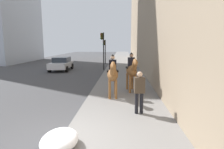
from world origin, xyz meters
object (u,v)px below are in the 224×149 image
(car_near_lane, at_px, (61,64))
(pedestrian_greeting, at_px, (139,90))
(traffic_light_far_curb, at_px, (105,48))
(mounted_horse_near, at_px, (113,74))
(traffic_light_near_curb, at_px, (103,45))
(mounted_horse_far, at_px, (132,70))

(car_near_lane, bearing_deg, pedestrian_greeting, 27.11)
(pedestrian_greeting, distance_m, traffic_light_far_curb, 19.77)
(mounted_horse_near, height_order, traffic_light_near_curb, traffic_light_near_curb)
(traffic_light_far_curb, bearing_deg, pedestrian_greeting, -170.77)
(pedestrian_greeting, bearing_deg, mounted_horse_near, 20.14)
(mounted_horse_near, xyz_separation_m, traffic_light_far_curb, (17.17, 1.99, 0.96))
(traffic_light_near_curb, bearing_deg, mounted_horse_far, -164.70)
(pedestrian_greeting, relative_size, traffic_light_far_curb, 0.50)
(mounted_horse_far, bearing_deg, pedestrian_greeting, -6.55)
(car_near_lane, xyz_separation_m, traffic_light_far_curb, (6.83, -4.07, 1.56))
(pedestrian_greeting, xyz_separation_m, traffic_light_far_curb, (19.47, 3.16, 1.21))
(mounted_horse_near, distance_m, pedestrian_greeting, 2.59)
(mounted_horse_near, height_order, pedestrian_greeting, mounted_horse_near)
(traffic_light_near_curb, xyz_separation_m, traffic_light_far_curb, (6.19, 0.37, -0.41))
(mounted_horse_near, bearing_deg, traffic_light_near_curb, -175.77)
(mounted_horse_near, height_order, car_near_lane, mounted_horse_near)
(mounted_horse_far, relative_size, car_near_lane, 0.55)
(pedestrian_greeting, bearing_deg, traffic_light_far_curb, 2.41)
(pedestrian_greeting, distance_m, traffic_light_near_curb, 13.67)
(mounted_horse_far, distance_m, pedestrian_greeting, 3.58)
(traffic_light_far_curb, bearing_deg, mounted_horse_far, -169.21)
(mounted_horse_near, distance_m, car_near_lane, 12.00)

